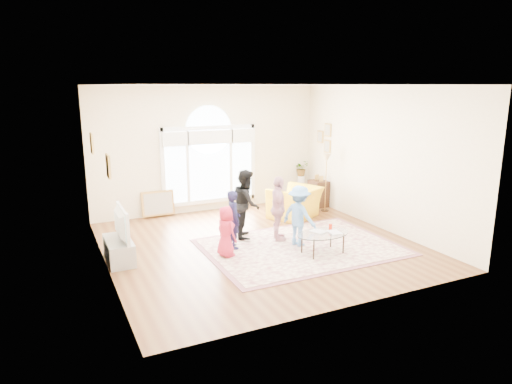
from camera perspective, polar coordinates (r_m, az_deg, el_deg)
name	(u,v)px	position (r m, az deg, el deg)	size (l,w,h in m)	color
ground	(260,244)	(9.43, 0.44, -6.58)	(6.00, 6.00, 0.00)	#542E16
room_shell	(211,151)	(11.61, -5.61, 5.09)	(6.00, 6.00, 6.00)	beige
area_rug	(301,247)	(9.31, 5.61, -6.85)	(3.60, 2.60, 0.02)	beige
rug_border	(301,247)	(9.31, 5.61, -6.87)	(3.80, 2.80, 0.01)	#85515A
tv_console	(119,250)	(8.88, -16.76, -7.00)	(0.45, 1.00, 0.42)	#9A9EA2
television	(118,224)	(8.72, -16.93, -3.83)	(0.17, 1.05, 0.60)	black
coffee_table	(323,234)	(8.90, 8.36, -5.23)	(1.12, 0.75, 0.54)	silver
armchair	(295,203)	(11.26, 4.90, -1.34)	(1.16, 1.01, 0.75)	yellow
side_cabinet	(318,193)	(12.42, 7.80, -0.16)	(0.40, 0.50, 0.70)	black
floor_lamp	(326,162)	(11.75, 8.80, 3.69)	(0.28, 0.28, 1.51)	black
plant_pedestal	(301,188)	(13.02, 5.63, 0.52)	(0.20, 0.20, 0.70)	white
potted_plant	(301,168)	(12.91, 5.69, 2.99)	(0.40, 0.35, 0.44)	#33722D
leaning_picture	(159,217)	(11.62, -12.08, -3.06)	(0.80, 0.05, 0.62)	tan
child_red	(226,231)	(8.63, -3.77, -4.94)	(0.48, 0.31, 0.98)	#BF223F
child_navy	(234,219)	(9.04, -2.83, -3.44)	(0.43, 0.28, 1.17)	#171636
child_black	(246,204)	(9.66, -1.22, -1.46)	(0.71, 0.55, 1.46)	black
child_pink	(278,209)	(9.47, 2.81, -2.08)	(0.79, 0.33, 1.36)	#D0939E
child_blue	(299,216)	(9.21, 5.42, -2.97)	(0.80, 0.46, 1.23)	#578BCB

